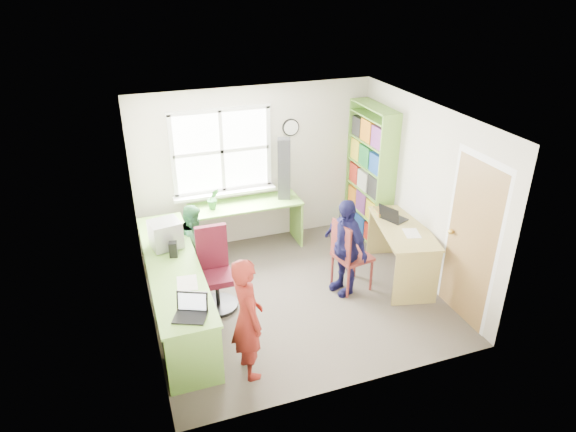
% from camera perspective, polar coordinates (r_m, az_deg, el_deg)
% --- Properties ---
extents(room, '(3.64, 3.44, 2.44)m').
position_cam_1_polar(room, '(6.29, 0.56, 0.80)').
color(room, '#463F37').
rests_on(room, ground).
extents(l_desk, '(2.38, 2.95, 0.75)m').
position_cam_1_polar(l_desk, '(6.08, -10.11, -8.99)').
color(l_desk, '#85C54F').
rests_on(l_desk, ground).
extents(right_desk, '(0.92, 1.46, 0.78)m').
position_cam_1_polar(right_desk, '(7.09, 12.55, -2.69)').
color(right_desk, tan).
rests_on(right_desk, ground).
extents(bookshelf, '(0.30, 1.02, 2.10)m').
position_cam_1_polar(bookshelf, '(7.91, 9.06, 4.29)').
color(bookshelf, '#85C54F').
rests_on(bookshelf, ground).
extents(swivel_chair, '(0.50, 0.50, 1.06)m').
position_cam_1_polar(swivel_chair, '(6.48, -8.10, -6.33)').
color(swivel_chair, black).
rests_on(swivel_chair, ground).
extents(wooden_chair, '(0.50, 0.50, 1.00)m').
position_cam_1_polar(wooden_chair, '(6.72, 6.68, -4.14)').
color(wooden_chair, maroon).
rests_on(wooden_chair, ground).
extents(crt_monitor, '(0.41, 0.38, 0.35)m').
position_cam_1_polar(crt_monitor, '(6.49, -13.44, -1.99)').
color(crt_monitor, '#97989B').
rests_on(crt_monitor, l_desk).
extents(laptop_left, '(0.40, 0.37, 0.22)m').
position_cam_1_polar(laptop_left, '(5.31, -10.73, -10.29)').
color(laptop_left, black).
rests_on(laptop_left, l_desk).
extents(laptop_right, '(0.37, 0.40, 0.22)m').
position_cam_1_polar(laptop_right, '(7.11, 11.46, -0.05)').
color(laptop_right, black).
rests_on(laptop_right, right_desk).
extents(speaker_a, '(0.11, 0.11, 0.19)m').
position_cam_1_polar(speaker_a, '(6.30, -12.64, -3.64)').
color(speaker_a, black).
rests_on(speaker_a, l_desk).
extents(speaker_b, '(0.10, 0.10, 0.16)m').
position_cam_1_polar(speaker_b, '(6.82, -13.64, -1.46)').
color(speaker_b, black).
rests_on(speaker_b, l_desk).
extents(cd_tower, '(0.23, 0.22, 0.92)m').
position_cam_1_polar(cd_tower, '(7.55, -0.44, 5.26)').
color(cd_tower, black).
rests_on(cd_tower, l_desk).
extents(game_box, '(0.31, 0.31, 0.05)m').
position_cam_1_polar(game_box, '(7.30, 10.72, 0.51)').
color(game_box, red).
rests_on(game_box, right_desk).
extents(paper_a, '(0.25, 0.34, 0.00)m').
position_cam_1_polar(paper_a, '(5.82, -11.14, -7.32)').
color(paper_a, silver).
rests_on(paper_a, l_desk).
extents(paper_b, '(0.26, 0.31, 0.00)m').
position_cam_1_polar(paper_b, '(6.84, 13.58, -1.87)').
color(paper_b, silver).
rests_on(paper_b, right_desk).
extents(potted_plant, '(0.18, 0.14, 0.31)m').
position_cam_1_polar(potted_plant, '(7.39, -8.31, 1.91)').
color(potted_plant, '#29682D').
rests_on(potted_plant, l_desk).
extents(person_red, '(0.37, 0.53, 1.38)m').
position_cam_1_polar(person_red, '(5.32, -4.54, -11.25)').
color(person_red, maroon).
rests_on(person_red, ground).
extents(person_green, '(0.63, 0.67, 1.10)m').
position_cam_1_polar(person_green, '(7.00, -10.25, -2.98)').
color(person_green, '#2D7237').
rests_on(person_green, ground).
extents(person_navy, '(0.52, 0.83, 1.32)m').
position_cam_1_polar(person_navy, '(6.62, 6.35, -3.42)').
color(person_navy, '#161644').
rests_on(person_navy, ground).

